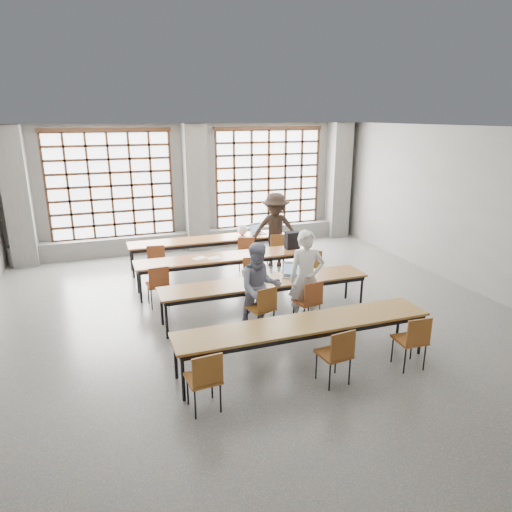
{
  "coord_description": "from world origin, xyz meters",
  "views": [
    {
      "loc": [
        -2.62,
        -7.35,
        3.72
      ],
      "look_at": [
        0.1,
        0.4,
        1.17
      ],
      "focal_mm": 32.0,
      "sensor_mm": 36.0,
      "label": 1
    }
  ],
  "objects_px": {
    "chair_near_right": "(413,337)",
    "student_male": "(306,278)",
    "laptop_front": "(292,273)",
    "phone": "(277,281)",
    "chair_back_right": "(277,247)",
    "plastic_bag": "(242,230)",
    "green_box": "(262,278)",
    "desk_row_d": "(305,326)",
    "chair_front_right": "(309,298)",
    "student_back": "(275,230)",
    "desk_row_c": "(266,284)",
    "chair_near_mid": "(337,351)",
    "mouse": "(312,275)",
    "red_pouch": "(203,375)",
    "backpack": "(292,240)",
    "chair_back_mid": "(246,250)",
    "desk_row_a": "(209,241)",
    "chair_back_left": "(156,258)",
    "laptop_back": "(257,231)",
    "student_female": "(260,288)",
    "chair_front_left": "(263,305)",
    "chair_near_left": "(205,376)",
    "desk_row_b": "(227,259)",
    "chair_mid_right": "(311,264)",
    "chair_mid_centre": "(252,271)",
    "chair_mid_left": "(158,282)"
  },
  "relations": [
    {
      "from": "chair_near_right",
      "to": "chair_mid_right",
      "type": "bearing_deg",
      "value": 88.54
    },
    {
      "from": "chair_front_right",
      "to": "red_pouch",
      "type": "bearing_deg",
      "value": -142.96
    },
    {
      "from": "student_female",
      "to": "chair_near_right",
      "type": "bearing_deg",
      "value": -42.47
    },
    {
      "from": "chair_near_right",
      "to": "student_male",
      "type": "xyz_separation_m",
      "value": [
        -0.83,
        2.01,
        0.35
      ]
    },
    {
      "from": "chair_mid_right",
      "to": "laptop_back",
      "type": "height_order",
      "value": "laptop_back"
    },
    {
      "from": "green_box",
      "to": "phone",
      "type": "distance_m",
      "value": 0.29
    },
    {
      "from": "plastic_bag",
      "to": "desk_row_c",
      "type": "bearing_deg",
      "value": -100.44
    },
    {
      "from": "chair_back_left",
      "to": "green_box",
      "type": "xyz_separation_m",
      "value": [
        1.63,
        -2.65,
        0.24
      ]
    },
    {
      "from": "chair_near_right",
      "to": "student_female",
      "type": "relative_size",
      "value": 0.54
    },
    {
      "from": "desk_row_b",
      "to": "red_pouch",
      "type": "relative_size",
      "value": 20.0
    },
    {
      "from": "red_pouch",
      "to": "desk_row_d",
      "type": "bearing_deg",
      "value": 17.93
    },
    {
      "from": "chair_near_mid",
      "to": "mouse",
      "type": "xyz_separation_m",
      "value": [
        0.81,
        2.49,
        0.21
      ]
    },
    {
      "from": "chair_back_mid",
      "to": "desk_row_a",
      "type": "bearing_deg",
      "value": 141.13
    },
    {
      "from": "desk_row_c",
      "to": "desk_row_d",
      "type": "bearing_deg",
      "value": -92.1
    },
    {
      "from": "chair_back_left",
      "to": "chair_near_mid",
      "type": "distance_m",
      "value": 5.54
    },
    {
      "from": "desk_row_d",
      "to": "chair_back_right",
      "type": "xyz_separation_m",
      "value": [
        1.39,
        4.6,
        -0.13
      ]
    },
    {
      "from": "chair_back_right",
      "to": "student_back",
      "type": "xyz_separation_m",
      "value": [
        0.01,
        0.13,
        0.4
      ]
    },
    {
      "from": "chair_mid_centre",
      "to": "red_pouch",
      "type": "bearing_deg",
      "value": -117.88
    },
    {
      "from": "chair_back_right",
      "to": "plastic_bag",
      "type": "height_order",
      "value": "plastic_bag"
    },
    {
      "from": "desk_row_b",
      "to": "chair_back_left",
      "type": "bearing_deg",
      "value": 146.11
    },
    {
      "from": "chair_front_left",
      "to": "laptop_back",
      "type": "height_order",
      "value": "laptop_back"
    },
    {
      "from": "chair_back_left",
      "to": "laptop_back",
      "type": "xyz_separation_m",
      "value": [
        2.74,
        0.74,
        0.25
      ]
    },
    {
      "from": "green_box",
      "to": "plastic_bag",
      "type": "relative_size",
      "value": 0.87
    },
    {
      "from": "desk_row_b",
      "to": "chair_front_right",
      "type": "height_order",
      "value": "chair_front_right"
    },
    {
      "from": "student_male",
      "to": "student_back",
      "type": "bearing_deg",
      "value": 91.77
    },
    {
      "from": "chair_near_mid",
      "to": "red_pouch",
      "type": "bearing_deg",
      "value": 177.64
    },
    {
      "from": "chair_back_right",
      "to": "laptop_front",
      "type": "relative_size",
      "value": 1.93
    },
    {
      "from": "chair_front_left",
      "to": "backpack",
      "type": "relative_size",
      "value": 2.2
    },
    {
      "from": "chair_back_mid",
      "to": "phone",
      "type": "xyz_separation_m",
      "value": [
        -0.32,
        -2.83,
        0.2
      ]
    },
    {
      "from": "student_female",
      "to": "desk_row_d",
      "type": "bearing_deg",
      "value": -73.66
    },
    {
      "from": "desk_row_b",
      "to": "chair_back_right",
      "type": "height_order",
      "value": "chair_back_right"
    },
    {
      "from": "desk_row_a",
      "to": "chair_mid_left",
      "type": "relative_size",
      "value": 4.55
    },
    {
      "from": "chair_back_left",
      "to": "phone",
      "type": "distance_m",
      "value": 3.39
    },
    {
      "from": "laptop_front",
      "to": "phone",
      "type": "xyz_separation_m",
      "value": [
        -0.4,
        -0.2,
        -0.05
      ]
    },
    {
      "from": "plastic_bag",
      "to": "laptop_back",
      "type": "bearing_deg",
      "value": 7.54
    },
    {
      "from": "chair_back_right",
      "to": "red_pouch",
      "type": "bearing_deg",
      "value": -120.95
    },
    {
      "from": "desk_row_c",
      "to": "green_box",
      "type": "relative_size",
      "value": 16.0
    },
    {
      "from": "phone",
      "to": "desk_row_b",
      "type": "bearing_deg",
      "value": 103.27
    },
    {
      "from": "desk_row_b",
      "to": "chair_mid_right",
      "type": "xyz_separation_m",
      "value": [
        1.78,
        -0.63,
        -0.13
      ]
    },
    {
      "from": "chair_front_left",
      "to": "chair_near_left",
      "type": "bearing_deg",
      "value": -128.29
    },
    {
      "from": "student_male",
      "to": "desk_row_d",
      "type": "bearing_deg",
      "value": -101.91
    },
    {
      "from": "chair_near_left",
      "to": "green_box",
      "type": "distance_m",
      "value": 3.11
    },
    {
      "from": "chair_near_left",
      "to": "chair_near_right",
      "type": "relative_size",
      "value": 1.0
    },
    {
      "from": "desk_row_b",
      "to": "desk_row_c",
      "type": "bearing_deg",
      "value": -81.61
    },
    {
      "from": "chair_back_right",
      "to": "chair_front_right",
      "type": "xyz_separation_m",
      "value": [
        -0.71,
        -3.35,
        0.0
      ]
    },
    {
      "from": "desk_row_b",
      "to": "green_box",
      "type": "xyz_separation_m",
      "value": [
        0.21,
        -1.69,
        0.11
      ]
    },
    {
      "from": "chair_back_right",
      "to": "green_box",
      "type": "relative_size",
      "value": 3.52
    },
    {
      "from": "chair_back_right",
      "to": "backpack",
      "type": "height_order",
      "value": "backpack"
    },
    {
      "from": "chair_near_right",
      "to": "laptop_front",
      "type": "relative_size",
      "value": 1.93
    },
    {
      "from": "chair_front_right",
      "to": "student_back",
      "type": "distance_m",
      "value": 3.58
    }
  ]
}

